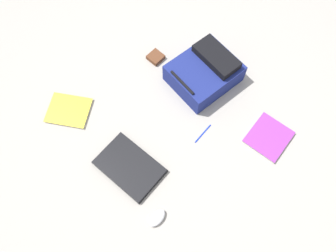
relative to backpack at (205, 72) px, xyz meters
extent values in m
plane|color=gray|center=(-0.03, 0.36, -0.08)|extent=(3.92, 3.92, 0.00)
cube|color=navy|center=(0.00, 0.01, -0.01)|extent=(0.37, 0.42, 0.14)
cube|color=black|center=(-0.01, -0.08, 0.08)|extent=(0.30, 0.17, 0.05)
cylinder|color=black|center=(0.02, 0.18, 0.07)|extent=(0.20, 0.04, 0.02)
cube|color=black|center=(-0.09, 0.72, -0.07)|extent=(0.37, 0.26, 0.02)
cube|color=black|center=(-0.09, 0.72, -0.05)|extent=(0.36, 0.26, 0.01)
cube|color=silver|center=(-0.53, 0.04, -0.07)|extent=(0.23, 0.25, 0.02)
cube|color=purple|center=(-0.53, 0.04, -0.06)|extent=(0.24, 0.25, 0.00)
cube|color=silver|center=(0.43, 0.73, -0.07)|extent=(0.31, 0.29, 0.01)
cube|color=yellow|center=(0.43, 0.73, -0.06)|extent=(0.32, 0.30, 0.00)
ellipsoid|color=silver|center=(-0.39, 0.81, -0.06)|extent=(0.07, 0.11, 0.04)
cylinder|color=#1933B2|center=(-0.24, 0.28, -0.07)|extent=(0.02, 0.15, 0.01)
cube|color=#59331E|center=(0.32, 0.10, -0.06)|extent=(0.09, 0.09, 0.03)
camera|label=1|loc=(-0.62, 0.97, 1.70)|focal=35.68mm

